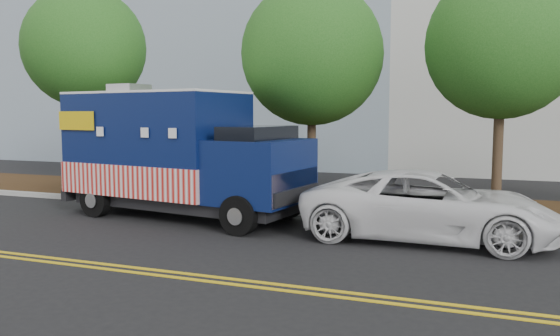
% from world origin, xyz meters
% --- Properties ---
extents(ground, '(120.00, 120.00, 0.00)m').
position_xyz_m(ground, '(0.00, 0.00, 0.00)').
color(ground, black).
rests_on(ground, ground).
extents(curb, '(120.00, 0.18, 0.15)m').
position_xyz_m(curb, '(0.00, 1.40, 0.07)').
color(curb, '#9E9E99').
rests_on(curb, ground).
extents(mulch_strip, '(120.00, 4.00, 0.15)m').
position_xyz_m(mulch_strip, '(0.00, 3.50, 0.07)').
color(mulch_strip, '#311F0D').
rests_on(mulch_strip, ground).
extents(centerline_near, '(120.00, 0.10, 0.01)m').
position_xyz_m(centerline_near, '(0.00, -4.45, 0.01)').
color(centerline_near, gold).
rests_on(centerline_near, ground).
extents(centerline_far, '(120.00, 0.10, 0.01)m').
position_xyz_m(centerline_far, '(0.00, -4.70, 0.01)').
color(centerline_far, gold).
rests_on(centerline_far, ground).
extents(tree_a, '(4.06, 4.06, 6.99)m').
position_xyz_m(tree_a, '(-6.75, 2.76, 4.94)').
color(tree_a, '#38281C').
rests_on(tree_a, ground).
extents(tree_b, '(4.20, 4.20, 6.58)m').
position_xyz_m(tree_b, '(1.15, 3.16, 4.48)').
color(tree_b, '#38281C').
rests_on(tree_b, ground).
extents(tree_c, '(3.93, 3.93, 6.52)m').
position_xyz_m(tree_c, '(6.34, 3.08, 4.54)').
color(tree_c, '#38281C').
rests_on(tree_c, ground).
extents(sign_post, '(0.06, 0.06, 2.40)m').
position_xyz_m(sign_post, '(-2.55, 1.55, 1.20)').
color(sign_post, '#473828').
rests_on(sign_post, ground).
extents(food_truck, '(7.02, 3.47, 3.55)m').
position_xyz_m(food_truck, '(-1.72, 0.12, 1.61)').
color(food_truck, black).
rests_on(food_truck, ground).
extents(white_car, '(5.46, 2.56, 1.51)m').
position_xyz_m(white_car, '(4.91, -0.35, 0.76)').
color(white_car, white).
rests_on(white_car, ground).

